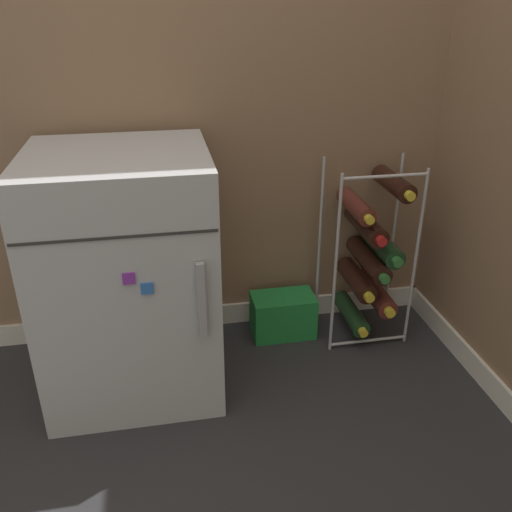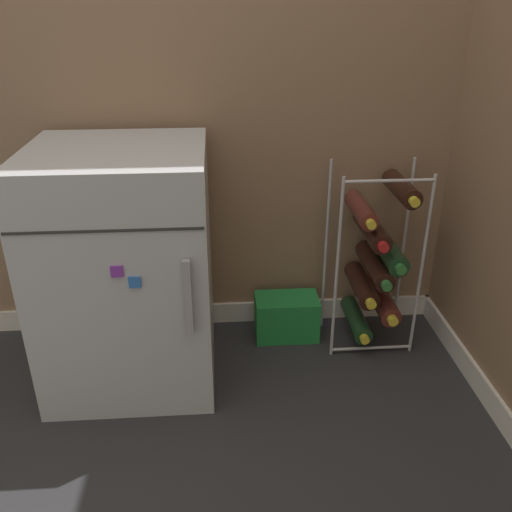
# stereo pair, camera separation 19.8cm
# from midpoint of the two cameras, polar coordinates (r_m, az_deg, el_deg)

# --- Properties ---
(ground_plane) EXTENTS (14.00, 14.00, 0.00)m
(ground_plane) POSITION_cam_midpoint_polar(r_m,az_deg,el_deg) (1.95, -2.08, -15.63)
(ground_plane) COLOR #28282B
(wall_back) EXTENTS (6.62, 0.07, 2.50)m
(wall_back) POSITION_cam_midpoint_polar(r_m,az_deg,el_deg) (2.05, -5.42, 24.30)
(wall_back) COLOR #84664C
(wall_back) RESTS_ON ground_plane
(mini_fridge) EXTENTS (0.58, 0.57, 0.85)m
(mini_fridge) POSITION_cam_midpoint_polar(r_m,az_deg,el_deg) (1.92, -16.21, -2.06)
(mini_fridge) COLOR #B7BABF
(mini_fridge) RESTS_ON ground_plane
(wine_rack) EXTENTS (0.33, 0.33, 0.74)m
(wine_rack) POSITION_cam_midpoint_polar(r_m,az_deg,el_deg) (2.17, 9.26, 0.10)
(wine_rack) COLOR #B2B2B7
(wine_rack) RESTS_ON ground_plane
(soda_box) EXTENTS (0.26, 0.15, 0.18)m
(soda_box) POSITION_cam_midpoint_polar(r_m,az_deg,el_deg) (2.26, 0.34, -6.30)
(soda_box) COLOR #1E7F38
(soda_box) RESTS_ON ground_plane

